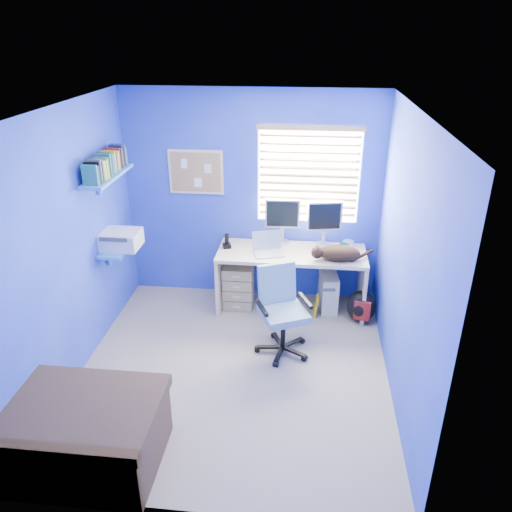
# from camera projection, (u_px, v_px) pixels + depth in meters

# --- Properties ---
(floor) EXTENTS (3.00, 3.20, 0.00)m
(floor) POSITION_uv_depth(u_px,v_px,m) (234.00, 370.00, 4.94)
(floor) COLOR #9F9081
(floor) RESTS_ON ground
(ceiling) EXTENTS (3.00, 3.20, 0.00)m
(ceiling) POSITION_uv_depth(u_px,v_px,m) (228.00, 110.00, 3.88)
(ceiling) COLOR white
(ceiling) RESTS_ON wall_back
(wall_back) EXTENTS (3.00, 0.01, 2.50)m
(wall_back) POSITION_uv_depth(u_px,v_px,m) (252.00, 198.00, 5.85)
(wall_back) COLOR #2437BF
(wall_back) RESTS_ON ground
(wall_front) EXTENTS (3.00, 0.01, 2.50)m
(wall_front) POSITION_uv_depth(u_px,v_px,m) (191.00, 368.00, 2.97)
(wall_front) COLOR #2437BF
(wall_front) RESTS_ON ground
(wall_left) EXTENTS (0.01, 3.20, 2.50)m
(wall_left) POSITION_uv_depth(u_px,v_px,m) (69.00, 248.00, 4.55)
(wall_left) COLOR #2437BF
(wall_left) RESTS_ON ground
(wall_right) EXTENTS (0.01, 3.20, 2.50)m
(wall_right) POSITION_uv_depth(u_px,v_px,m) (405.00, 263.00, 4.26)
(wall_right) COLOR #2437BF
(wall_right) RESTS_ON ground
(desk) EXTENTS (1.70, 0.65, 0.74)m
(desk) POSITION_uv_depth(u_px,v_px,m) (291.00, 280.00, 5.86)
(desk) COLOR beige
(desk) RESTS_ON floor
(laptop) EXTENTS (0.39, 0.35, 0.22)m
(laptop) POSITION_uv_depth(u_px,v_px,m) (269.00, 245.00, 5.60)
(laptop) COLOR silver
(laptop) RESTS_ON desk
(monitor_left) EXTENTS (0.40, 0.13, 0.54)m
(monitor_left) POSITION_uv_depth(u_px,v_px,m) (282.00, 221.00, 5.83)
(monitor_left) COLOR silver
(monitor_left) RESTS_ON desk
(monitor_right) EXTENTS (0.42, 0.19, 0.54)m
(monitor_right) POSITION_uv_depth(u_px,v_px,m) (324.00, 224.00, 5.76)
(monitor_right) COLOR silver
(monitor_right) RESTS_ON desk
(phone) EXTENTS (0.12, 0.13, 0.17)m
(phone) POSITION_uv_depth(u_px,v_px,m) (227.00, 241.00, 5.78)
(phone) COLOR black
(phone) RESTS_ON desk
(mug) EXTENTS (0.10, 0.09, 0.10)m
(mug) POSITION_uv_depth(u_px,v_px,m) (344.00, 248.00, 5.68)
(mug) COLOR #22745C
(mug) RESTS_ON desk
(cd_spindle) EXTENTS (0.13, 0.13, 0.07)m
(cd_spindle) POSITION_uv_depth(u_px,v_px,m) (348.00, 244.00, 5.82)
(cd_spindle) COLOR silver
(cd_spindle) RESTS_ON desk
(cat) EXTENTS (0.50, 0.32, 0.17)m
(cat) POSITION_uv_depth(u_px,v_px,m) (339.00, 253.00, 5.48)
(cat) COLOR black
(cat) RESTS_ON desk
(tower_pc) EXTENTS (0.23, 0.46, 0.45)m
(tower_pc) POSITION_uv_depth(u_px,v_px,m) (328.00, 291.00, 5.94)
(tower_pc) COLOR beige
(tower_pc) RESTS_ON floor
(drawer_boxes) EXTENTS (0.35, 0.28, 0.54)m
(drawer_boxes) POSITION_uv_depth(u_px,v_px,m) (238.00, 286.00, 5.94)
(drawer_boxes) COLOR tan
(drawer_boxes) RESTS_ON floor
(yellow_book) EXTENTS (0.03, 0.17, 0.24)m
(yellow_book) POSITION_uv_depth(u_px,v_px,m) (316.00, 306.00, 5.82)
(yellow_book) COLOR yellow
(yellow_book) RESTS_ON floor
(backpack) EXTENTS (0.38, 0.31, 0.39)m
(backpack) POSITION_uv_depth(u_px,v_px,m) (361.00, 306.00, 5.67)
(backpack) COLOR black
(backpack) RESTS_ON floor
(bed_corner) EXTENTS (1.16, 0.82, 0.56)m
(bed_corner) POSITION_uv_depth(u_px,v_px,m) (82.00, 434.00, 3.79)
(bed_corner) COLOR #4E3B2C
(bed_corner) RESTS_ON floor
(office_chair) EXTENTS (0.70, 0.70, 0.91)m
(office_chair) POSITION_uv_depth(u_px,v_px,m) (282.00, 321.00, 5.11)
(office_chair) COLOR black
(office_chair) RESTS_ON floor
(window_blinds) EXTENTS (1.15, 0.05, 1.10)m
(window_blinds) POSITION_uv_depth(u_px,v_px,m) (309.00, 176.00, 5.63)
(window_blinds) COLOR white
(window_blinds) RESTS_ON ground
(corkboard) EXTENTS (0.64, 0.02, 0.52)m
(corkboard) POSITION_uv_depth(u_px,v_px,m) (196.00, 172.00, 5.77)
(corkboard) COLOR beige
(corkboard) RESTS_ON ground
(wall_shelves) EXTENTS (0.42, 0.90, 1.05)m
(wall_shelves) POSITION_uv_depth(u_px,v_px,m) (112.00, 203.00, 5.14)
(wall_shelves) COLOR #4583D0
(wall_shelves) RESTS_ON ground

